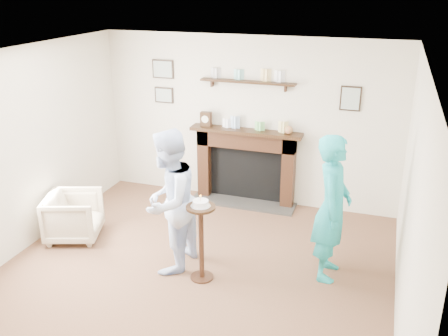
{
  "coord_description": "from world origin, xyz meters",
  "views": [
    {
      "loc": [
        1.94,
        -4.41,
        3.23
      ],
      "look_at": [
        0.16,
        0.9,
        1.1
      ],
      "focal_mm": 40.0,
      "sensor_mm": 36.0,
      "label": 1
    }
  ],
  "objects": [
    {
      "name": "ground",
      "position": [
        0.0,
        0.0,
        0.0
      ],
      "size": [
        5.0,
        5.0,
        0.0
      ],
      "primitive_type": "plane",
      "color": "brown",
      "rests_on": "ground"
    },
    {
      "name": "armchair",
      "position": [
        -1.81,
        0.55,
        0.0
      ],
      "size": [
        0.86,
        0.85,
        0.62
      ],
      "primitive_type": "imported",
      "rotation": [
        0.0,
        0.0,
        1.91
      ],
      "color": "tan",
      "rests_on": "ground"
    },
    {
      "name": "room_shell",
      "position": [
        -0.0,
        0.69,
        1.62
      ],
      "size": [
        4.54,
        5.02,
        2.52
      ],
      "color": "beige",
      "rests_on": "ground"
    },
    {
      "name": "man",
      "position": [
        -0.3,
        0.29,
        0.0
      ],
      "size": [
        0.69,
        0.86,
        1.7
      ],
      "primitive_type": "imported",
      "rotation": [
        0.0,
        0.0,
        -1.62
      ],
      "color": "silver",
      "rests_on": "ground"
    },
    {
      "name": "woman",
      "position": [
        1.48,
        0.73,
        0.0
      ],
      "size": [
        0.41,
        0.62,
        1.7
      ],
      "primitive_type": "imported",
      "rotation": [
        0.0,
        0.0,
        1.57
      ],
      "color": "#1FA3B2",
      "rests_on": "ground"
    },
    {
      "name": "pedestal_table",
      "position": [
        0.13,
        0.18,
        0.64
      ],
      "size": [
        0.33,
        0.33,
        1.04
      ],
      "color": "black",
      "rests_on": "ground"
    }
  ]
}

